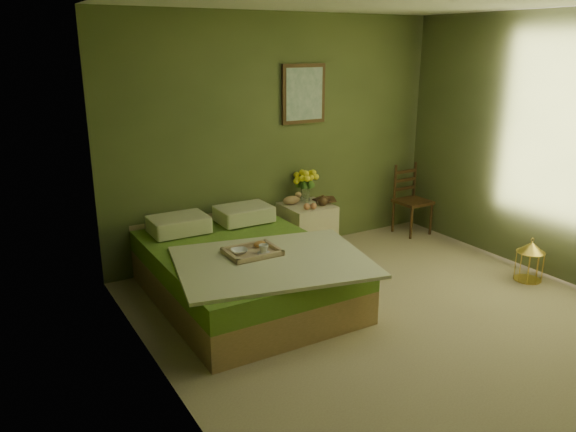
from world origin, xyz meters
TOP-DOWN VIEW (x-y plane):
  - floor at (0.00, 0.00)m, footprint 4.50×4.50m
  - wall_back at (0.00, 2.25)m, footprint 4.00×0.00m
  - wall_left at (-2.00, 0.00)m, footprint 0.00×4.50m
  - wall_art at (0.30, 2.22)m, footprint 0.54×0.04m
  - bed at (-0.95, 1.29)m, footprint 1.80×2.28m
  - nightstand at (0.20, 1.98)m, footprint 0.51×0.51m
  - chair at (1.70, 1.97)m, footprint 0.39×0.39m
  - birdcage at (1.70, 0.19)m, footprint 0.27×0.27m
  - book_lower at (0.38, 1.99)m, footprint 0.23×0.25m
  - book_upper at (0.38, 1.99)m, footprint 0.26×0.29m
  - cereal_bowl at (-1.08, 1.04)m, footprint 0.17×0.17m
  - coffee_cup at (-0.90, 0.93)m, footprint 0.10×0.10m

SIDE VIEW (x-z plane):
  - floor at x=0.00m, z-range 0.00..0.00m
  - birdcage at x=1.70m, z-range 0.00..0.40m
  - bed at x=-0.95m, z-range -0.40..1.01m
  - nightstand at x=0.20m, z-range -0.14..0.85m
  - chair at x=1.70m, z-range 0.05..0.90m
  - cereal_bowl at x=-1.08m, z-range 0.54..0.58m
  - book_lower at x=0.38m, z-range 0.56..0.58m
  - coffee_cup at x=-0.90m, z-range 0.54..0.62m
  - book_upper at x=0.38m, z-range 0.59..0.60m
  - wall_back at x=0.00m, z-range -0.70..3.30m
  - wall_left at x=-2.00m, z-range -0.95..3.55m
  - wall_art at x=0.30m, z-range 1.43..2.07m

